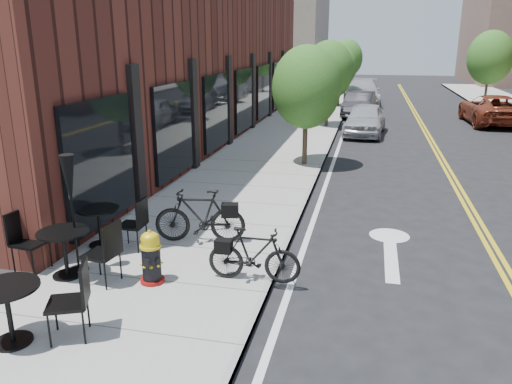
% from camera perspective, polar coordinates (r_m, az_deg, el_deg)
% --- Properties ---
extents(ground, '(120.00, 120.00, 0.00)m').
position_cam_1_polar(ground, '(8.24, 1.28, -12.12)').
color(ground, black).
rests_on(ground, ground).
extents(sidewalk_near, '(4.00, 70.00, 0.12)m').
position_cam_1_polar(sidewalk_near, '(17.85, 1.49, 4.06)').
color(sidewalk_near, '#9E9B93').
rests_on(sidewalk_near, ground).
extents(building_near, '(5.00, 28.00, 7.00)m').
position_cam_1_polar(building_near, '(22.52, -8.03, 15.37)').
color(building_near, '#411B14').
rests_on(building_near, ground).
extents(bg_building_left, '(8.00, 14.00, 10.00)m').
position_cam_1_polar(bg_building_left, '(55.88, 3.33, 17.76)').
color(bg_building_left, '#726656').
rests_on(bg_building_left, ground).
extents(tree_near_a, '(2.20, 2.20, 3.81)m').
position_cam_1_polar(tree_near_a, '(16.26, 5.78, 11.81)').
color(tree_near_a, '#382B1E').
rests_on(tree_near_a, sidewalk_near).
extents(tree_near_b, '(2.30, 2.30, 3.98)m').
position_cam_1_polar(tree_near_b, '(24.19, 8.29, 13.58)').
color(tree_near_b, '#382B1E').
rests_on(tree_near_b, sidewalk_near).
extents(tree_near_c, '(2.10, 2.10, 3.67)m').
position_cam_1_polar(tree_near_c, '(32.17, 9.54, 13.93)').
color(tree_near_c, '#382B1E').
rests_on(tree_near_c, sidewalk_near).
extents(tree_near_d, '(2.40, 2.40, 4.11)m').
position_cam_1_polar(tree_near_d, '(40.14, 10.33, 14.78)').
color(tree_near_d, '#382B1E').
rests_on(tree_near_d, sidewalk_near).
extents(tree_far_c, '(2.80, 2.80, 4.62)m').
position_cam_1_polar(tree_far_c, '(35.81, 25.20, 13.74)').
color(tree_far_c, '#382B1E').
rests_on(tree_far_c, sidewalk_far).
extents(fire_hydrant, '(0.52, 0.52, 0.93)m').
position_cam_1_polar(fire_hydrant, '(8.50, -11.90, -7.36)').
color(fire_hydrant, maroon).
rests_on(fire_hydrant, sidewalk_near).
extents(bicycle_left, '(1.88, 0.83, 1.09)m').
position_cam_1_polar(bicycle_left, '(9.99, -6.43, -2.73)').
color(bicycle_left, black).
rests_on(bicycle_left, sidewalk_near).
extents(bicycle_right, '(1.58, 0.46, 0.95)m').
position_cam_1_polar(bicycle_right, '(8.34, -0.24, -7.20)').
color(bicycle_right, black).
rests_on(bicycle_right, sidewalk_near).
extents(bistro_set_a, '(2.01, 0.95, 1.07)m').
position_cam_1_polar(bistro_set_a, '(9.09, -21.05, -5.87)').
color(bistro_set_a, black).
rests_on(bistro_set_a, sidewalk_near).
extents(bistro_set_b, '(2.03, 1.26, 1.08)m').
position_cam_1_polar(bistro_set_b, '(7.44, -26.50, -11.60)').
color(bistro_set_b, black).
rests_on(bistro_set_b, sidewalk_near).
extents(bistro_set_c, '(1.85, 0.81, 1.00)m').
position_cam_1_polar(bistro_set_c, '(10.22, -17.49, -3.21)').
color(bistro_set_c, black).
rests_on(bistro_set_c, sidewalk_near).
extents(patio_umbrella, '(0.34, 0.34, 2.09)m').
position_cam_1_polar(patio_umbrella, '(8.89, -20.48, 0.30)').
color(patio_umbrella, black).
rests_on(patio_umbrella, sidewalk_near).
extents(parked_car_a, '(1.97, 4.20, 1.39)m').
position_cam_1_polar(parked_car_a, '(22.91, 12.35, 8.12)').
color(parked_car_a, '#A7A9AF').
rests_on(parked_car_a, ground).
extents(parked_car_b, '(1.85, 4.29, 1.37)m').
position_cam_1_polar(parked_car_b, '(28.69, 11.71, 9.81)').
color(parked_car_b, black).
rests_on(parked_car_b, ground).
extents(parked_car_c, '(2.41, 5.66, 1.63)m').
position_cam_1_polar(parked_car_c, '(34.25, 12.00, 11.08)').
color(parked_car_c, '#AAAAAF').
rests_on(parked_car_c, ground).
extents(parked_car_far, '(2.68, 5.41, 1.48)m').
position_cam_1_polar(parked_car_far, '(28.04, 25.38, 8.51)').
color(parked_car_far, maroon).
rests_on(parked_car_far, ground).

